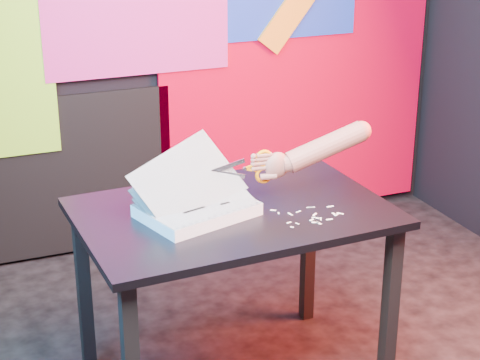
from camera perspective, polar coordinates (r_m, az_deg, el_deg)
name	(u,v)px	position (r m, az deg, el deg)	size (l,w,h in m)	color
room	(319,47)	(2.80, 5.64, 9.42)	(3.01, 3.01, 2.71)	#2B2B2E
backdrop	(197,67)	(4.22, -3.09, 8.00)	(2.88, 0.05, 2.08)	#C10023
work_table	(233,233)	(2.99, -0.50, -3.81)	(1.16, 0.79, 0.75)	black
printout_stack	(197,208)	(2.89, -3.10, -2.02)	(0.47, 0.38, 0.29)	white
scissors	(260,167)	(2.98, 1.41, 0.93)	(0.24, 0.03, 0.13)	silver
hand_forearm	(317,150)	(3.04, 5.52, 2.16)	(0.46, 0.12, 0.20)	#99503D
paper_clippings	(313,216)	(2.91, 5.23, -2.55)	(0.24, 0.19, 0.00)	silver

